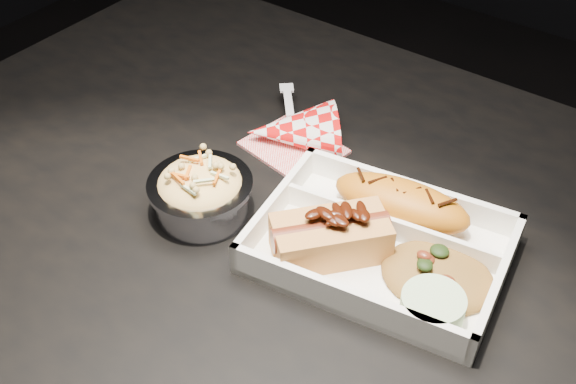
# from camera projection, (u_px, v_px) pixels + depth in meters

# --- Properties ---
(dining_table) EXTENTS (1.20, 0.80, 0.75)m
(dining_table) POSITION_uv_depth(u_px,v_px,m) (335.00, 303.00, 0.82)
(dining_table) COLOR black
(dining_table) RESTS_ON ground
(food_tray) EXTENTS (0.28, 0.22, 0.04)m
(food_tray) POSITION_uv_depth(u_px,v_px,m) (380.00, 248.00, 0.74)
(food_tray) COLOR white
(food_tray) RESTS_ON dining_table
(fried_pastry) EXTENTS (0.16, 0.08, 0.04)m
(fried_pastry) POSITION_uv_depth(u_px,v_px,m) (401.00, 202.00, 0.77)
(fried_pastry) COLOR #C16A13
(fried_pastry) RESTS_ON food_tray
(hotdog) EXTENTS (0.12, 0.13, 0.06)m
(hotdog) POSITION_uv_depth(u_px,v_px,m) (331.00, 235.00, 0.72)
(hotdog) COLOR #CC8945
(hotdog) RESTS_ON food_tray
(fried_rice_mound) EXTENTS (0.13, 0.11, 0.03)m
(fried_rice_mound) POSITION_uv_depth(u_px,v_px,m) (439.00, 269.00, 0.70)
(fried_rice_mound) COLOR olive
(fried_rice_mound) RESTS_ON food_tray
(cupcake_liner) EXTENTS (0.06, 0.06, 0.03)m
(cupcake_liner) POSITION_uv_depth(u_px,v_px,m) (432.00, 308.00, 0.67)
(cupcake_liner) COLOR #B4D39F
(cupcake_liner) RESTS_ON food_tray
(foil_coleslaw_cup) EXTENTS (0.11, 0.11, 0.07)m
(foil_coleslaw_cup) POSITION_uv_depth(u_px,v_px,m) (201.00, 190.00, 0.78)
(foil_coleslaw_cup) COLOR silver
(foil_coleslaw_cup) RESTS_ON dining_table
(napkin_fork) EXTENTS (0.15, 0.15, 0.10)m
(napkin_fork) POSITION_uv_depth(u_px,v_px,m) (292.00, 131.00, 0.88)
(napkin_fork) COLOR red
(napkin_fork) RESTS_ON dining_table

